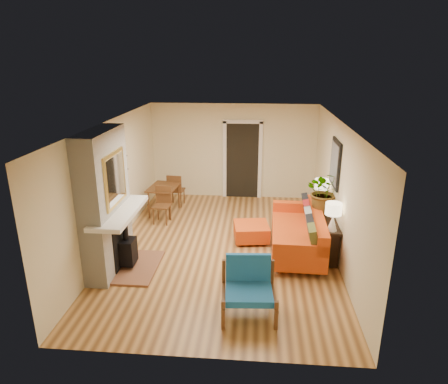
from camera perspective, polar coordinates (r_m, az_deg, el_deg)
The scene contains 10 objects.
room_shell at distance 10.44m, azimuth 4.46°, elevation 4.67°, with size 6.50×6.50×6.50m.
fireplace at distance 7.46m, azimuth -16.34°, elevation -1.87°, with size 1.09×1.68×2.60m.
sofa at distance 8.28m, azimuth 11.00°, elevation -5.65°, with size 1.06×2.33×0.91m.
ottoman at distance 8.65m, azimuth 3.92°, elevation -5.60°, with size 0.81×0.81×0.37m.
blue_chair at distance 6.30m, azimuth 3.52°, elevation -12.97°, with size 0.88×0.86×0.86m.
dining_table at distance 10.07m, azimuth -8.21°, elevation 0.02°, with size 0.78×1.64×0.87m.
console_table at distance 8.43m, azimuth 14.19°, elevation -4.13°, with size 0.34×1.85×0.72m.
lamp_near at distance 7.55m, azimuth 15.34°, elevation -2.97°, with size 0.30×0.30×0.54m.
lamp_far at distance 8.93m, azimuth 13.75°, elevation 0.54°, with size 0.30×0.30×0.54m.
houseplant at distance 8.43m, azimuth 14.22°, elevation 0.12°, with size 0.79×0.68×0.88m, color #1E5919.
Camera 1 is at (0.66, -7.49, 3.77)m, focal length 32.00 mm.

